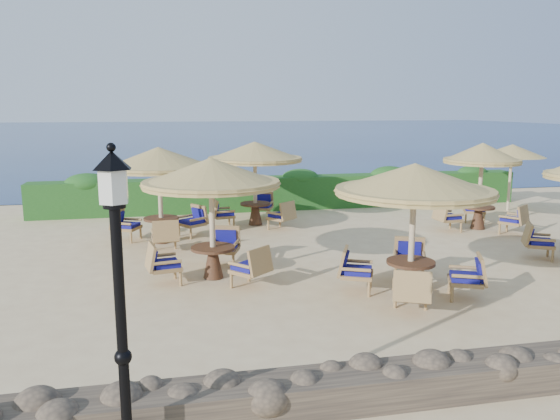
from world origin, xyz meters
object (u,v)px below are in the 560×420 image
object	(u,v)px
lamp_post	(121,325)
cafe_set_3	(159,173)
extra_parasol	(512,151)
cafe_set_1	(414,202)
cafe_set_5	(481,172)
cafe_set_0	(211,190)
cafe_set_4	(255,164)

from	to	relation	value
lamp_post	cafe_set_3	size ratio (longest dim) A/B	1.12
extra_parasol	cafe_set_1	distance (m)	10.71
extra_parasol	cafe_set_1	bearing A→B (deg)	-133.85
cafe_set_1	cafe_set_5	size ratio (longest dim) A/B	1.13
lamp_post	cafe_set_1	bearing A→B (deg)	39.54
cafe_set_5	lamp_post	bearing A→B (deg)	-136.11
cafe_set_1	extra_parasol	bearing A→B (deg)	46.15
cafe_set_3	cafe_set_1	bearing A→B (deg)	-47.88
cafe_set_0	cafe_set_5	size ratio (longest dim) A/B	1.08
lamp_post	cafe_set_1	xyz separation A→B (m)	(5.19, 4.28, 0.35)
cafe_set_4	extra_parasol	bearing A→B (deg)	3.27
cafe_set_4	lamp_post	bearing A→B (deg)	-105.66
cafe_set_0	cafe_set_5	bearing A→B (deg)	21.27
lamp_post	cafe_set_5	distance (m)	13.68
extra_parasol	cafe_set_3	xyz separation A→B (m)	(-12.31, -2.31, -0.23)
extra_parasol	cafe_set_5	size ratio (longest dim) A/B	0.87
cafe_set_1	cafe_set_4	bearing A→B (deg)	105.35
cafe_set_0	cafe_set_3	distance (m)	3.67
lamp_post	cafe_set_1	world-z (taller)	lamp_post
lamp_post	cafe_set_3	bearing A→B (deg)	88.27
cafe_set_4	cafe_set_5	xyz separation A→B (m)	(6.64, -1.98, -0.18)
lamp_post	cafe_set_0	size ratio (longest dim) A/B	1.11
cafe_set_5	cafe_set_3	bearing A→B (deg)	178.75
lamp_post	cafe_set_4	xyz separation A→B (m)	(3.21, 11.46, 0.40)
cafe_set_0	cafe_set_3	xyz separation A→B (m)	(-1.13, 3.49, -0.01)
cafe_set_1	cafe_set_4	xyz separation A→B (m)	(-1.97, 7.18, 0.06)
cafe_set_5	cafe_set_1	bearing A→B (deg)	-131.92
cafe_set_0	cafe_set_1	size ratio (longest dim) A/B	0.96
cafe_set_1	cafe_set_3	world-z (taller)	same
lamp_post	extra_parasol	distance (m)	17.41
cafe_set_3	cafe_set_5	xyz separation A→B (m)	(9.56, -0.21, -0.17)
extra_parasol	lamp_post	bearing A→B (deg)	-136.40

